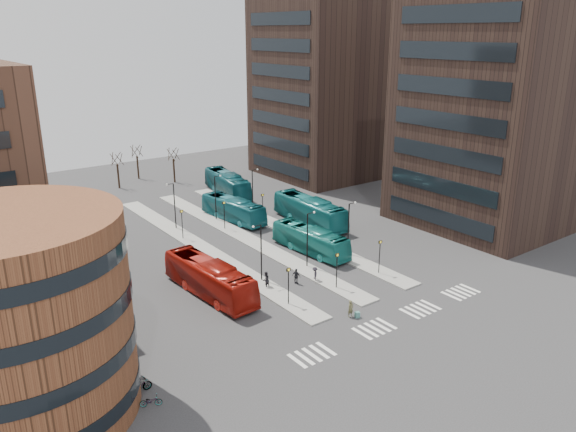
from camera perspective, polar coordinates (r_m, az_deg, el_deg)
ground at (r=48.80m, az=13.01°, el=-12.59°), size 160.00×160.00×0.00m
island_left at (r=67.89m, az=-8.80°, el=-3.17°), size 2.50×45.00×0.15m
island_mid at (r=70.65m, az=-4.51°, el=-2.13°), size 2.50×45.00×0.15m
island_right at (r=73.80m, az=-0.57°, el=-1.17°), size 2.50×45.00×0.15m
suitcase at (r=51.86m, az=7.05°, el=-9.92°), size 0.52×0.47×0.54m
red_bus at (r=55.55m, az=-7.98°, el=-6.27°), size 3.83×12.70×3.49m
teal_bus_a at (r=65.34m, az=2.28°, el=-2.46°), size 3.34×11.13×3.06m
teal_bus_b at (r=76.67m, az=-5.59°, el=0.69°), size 3.87×11.55×3.16m
teal_bus_c at (r=74.92m, az=2.22°, el=0.52°), size 3.51×13.10×3.62m
teal_bus_d at (r=89.03m, az=-6.20°, el=3.29°), size 4.95×13.06×3.55m
traveller at (r=51.63m, az=6.38°, el=-9.34°), size 0.61×0.41×1.63m
commuter_a at (r=56.82m, az=-2.27°, el=-6.50°), size 0.93×0.78×1.70m
commuter_b at (r=57.64m, az=0.85°, el=-6.14°), size 0.72×1.04×1.65m
commuter_c at (r=58.23m, az=2.74°, el=-5.93°), size 1.11×1.16×1.58m
bicycle_near at (r=41.80m, az=-13.77°, el=-17.79°), size 1.63×1.14×0.81m
bicycle_mid at (r=43.24m, az=-14.86°, el=-16.32°), size 1.86×0.71×1.09m
bicycle_far at (r=43.26m, az=-14.84°, el=-16.40°), size 1.89×0.83×0.96m
crosswalk_stripes at (r=52.21m, az=10.94°, el=-10.26°), size 22.35×2.40×0.01m
round_building at (r=40.67m, az=-26.21°, el=-9.52°), size 15.16×15.16×14.00m
tower_near at (r=78.04m, az=20.46°, el=10.06°), size 20.12×20.00×30.00m
tower_far at (r=100.61m, az=3.85°, el=12.75°), size 20.12×20.00×30.00m
sign_poles at (r=64.15m, az=-1.52°, el=-2.01°), size 12.45×22.12×3.65m
lamp_posts at (r=68.23m, az=-3.23°, el=0.26°), size 14.04×20.24×6.12m
bare_trees at (r=98.29m, az=-14.48°, el=4.82°), size 10.97×8.14×5.90m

